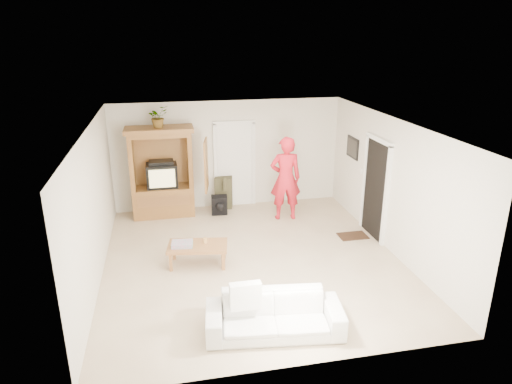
{
  "coord_description": "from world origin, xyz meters",
  "views": [
    {
      "loc": [
        -1.5,
        -7.63,
        4.12
      ],
      "look_at": [
        0.2,
        0.6,
        1.15
      ],
      "focal_mm": 32.0,
      "sensor_mm": 36.0,
      "label": 1
    }
  ],
  "objects_px": {
    "sofa": "(274,315)",
    "armoire": "(163,178)",
    "man": "(285,178)",
    "coffee_table": "(198,247)"
  },
  "relations": [
    {
      "from": "sofa",
      "to": "armoire",
      "type": "bearing_deg",
      "value": 113.53
    },
    {
      "from": "sofa",
      "to": "coffee_table",
      "type": "xyz_separation_m",
      "value": [
        -0.9,
        2.26,
        0.07
      ]
    },
    {
      "from": "armoire",
      "to": "coffee_table",
      "type": "xyz_separation_m",
      "value": [
        0.55,
        -2.64,
        -0.56
      ]
    },
    {
      "from": "man",
      "to": "coffee_table",
      "type": "height_order",
      "value": "man"
    },
    {
      "from": "armoire",
      "to": "man",
      "type": "height_order",
      "value": "armoire"
    },
    {
      "from": "armoire",
      "to": "man",
      "type": "relative_size",
      "value": 1.08
    },
    {
      "from": "man",
      "to": "sofa",
      "type": "bearing_deg",
      "value": 78.14
    },
    {
      "from": "sofa",
      "to": "man",
      "type": "bearing_deg",
      "value": 79.92
    },
    {
      "from": "sofa",
      "to": "coffee_table",
      "type": "distance_m",
      "value": 2.44
    },
    {
      "from": "man",
      "to": "coffee_table",
      "type": "relative_size",
      "value": 1.66
    }
  ]
}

